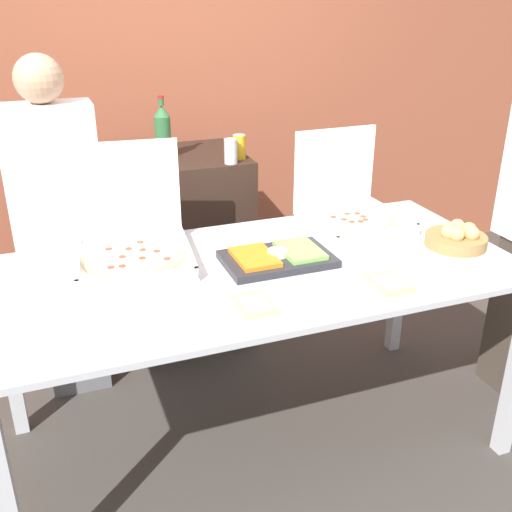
% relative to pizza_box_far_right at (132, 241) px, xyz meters
% --- Properties ---
extents(ground_plane, '(16.00, 16.00, 0.00)m').
position_rel_pizza_box_far_right_xyz_m(ground_plane, '(0.44, -0.25, -0.94)').
color(ground_plane, '#423D38').
extents(brick_wall_behind, '(10.00, 0.06, 2.80)m').
position_rel_pizza_box_far_right_xyz_m(brick_wall_behind, '(0.44, 1.45, 0.46)').
color(brick_wall_behind, '#9E5138').
rests_on(brick_wall_behind, ground_plane).
extents(buffet_table, '(2.07, 0.98, 0.86)m').
position_rel_pizza_box_far_right_xyz_m(buffet_table, '(0.44, -0.25, -0.17)').
color(buffet_table, silver).
rests_on(buffet_table, ground_plane).
extents(pizza_box_far_right, '(0.49, 0.50, 0.44)m').
position_rel_pizza_box_far_right_xyz_m(pizza_box_far_right, '(0.00, 0.00, 0.00)').
color(pizza_box_far_right, white).
rests_on(pizza_box_far_right, buffet_table).
extents(pizza_box_far_left, '(0.42, 0.44, 0.41)m').
position_rel_pizza_box_far_right_xyz_m(pizza_box_far_left, '(1.01, 0.04, -0.00)').
color(pizza_box_far_left, white).
rests_on(pizza_box_far_left, buffet_table).
extents(paper_plate_front_right, '(0.22, 0.22, 0.03)m').
position_rel_pizza_box_far_right_xyz_m(paper_plate_front_right, '(0.83, -0.59, -0.07)').
color(paper_plate_front_right, white).
rests_on(paper_plate_front_right, buffet_table).
extents(paper_plate_front_left, '(0.26, 0.26, 0.03)m').
position_rel_pizza_box_far_right_xyz_m(paper_plate_front_left, '(0.31, -0.56, -0.07)').
color(paper_plate_front_left, white).
rests_on(paper_plate_front_left, buffet_table).
extents(veggie_tray, '(0.43, 0.27, 0.05)m').
position_rel_pizza_box_far_right_xyz_m(veggie_tray, '(0.53, -0.24, -0.06)').
color(veggie_tray, '#28282D').
rests_on(veggie_tray, buffet_table).
extents(bread_basket, '(0.26, 0.26, 0.10)m').
position_rel_pizza_box_far_right_xyz_m(bread_basket, '(1.31, -0.35, -0.04)').
color(bread_basket, '#9E7542').
rests_on(bread_basket, buffet_table).
extents(sideboard_podium, '(0.66, 0.59, 1.07)m').
position_rel_pizza_box_far_right_xyz_m(sideboard_podium, '(0.39, 0.76, -0.40)').
color(sideboard_podium, black).
rests_on(sideboard_podium, ground_plane).
extents(soda_bottle, '(0.08, 0.08, 0.31)m').
position_rel_pizza_box_far_right_xyz_m(soda_bottle, '(0.31, 0.74, 0.27)').
color(soda_bottle, '#2D6638').
rests_on(soda_bottle, sideboard_podium).
extents(soda_can_silver, '(0.07, 0.07, 0.12)m').
position_rel_pizza_box_far_right_xyz_m(soda_can_silver, '(0.59, 0.52, 0.19)').
color(soda_can_silver, silver).
rests_on(soda_can_silver, sideboard_podium).
extents(soda_can_colored, '(0.07, 0.07, 0.12)m').
position_rel_pizza_box_far_right_xyz_m(soda_can_colored, '(0.66, 0.58, 0.19)').
color(soda_can_colored, gold).
rests_on(soda_can_colored, sideboard_podium).
extents(person_guest_cap, '(0.40, 0.22, 1.62)m').
position_rel_pizza_box_far_right_xyz_m(person_guest_cap, '(-0.26, 0.47, -0.09)').
color(person_guest_cap, slate).
rests_on(person_guest_cap, ground_plane).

